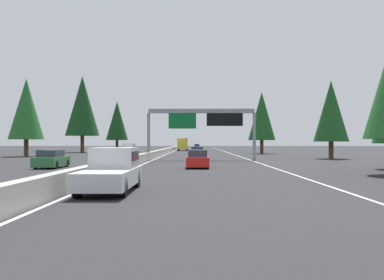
{
  "coord_description": "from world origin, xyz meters",
  "views": [
    {
      "loc": [
        -4.82,
        -5.2,
        2.11
      ],
      "look_at": [
        69.68,
        -4.55,
        2.45
      ],
      "focal_mm": 40.06,
      "sensor_mm": 36.0,
      "label": 1
    }
  ],
  "objects_px": {
    "box_truck_mid_left": "(183,144)",
    "conifer_left_near": "(26,109)",
    "sign_gantry_overhead": "(203,119)",
    "conifer_left_far": "(117,121)",
    "sedan_far_right": "(198,159)",
    "sedan_near_center": "(197,146)",
    "oncoming_far": "(129,149)",
    "sedan_mid_right": "(197,153)",
    "conifer_left_mid": "(82,106)",
    "conifer_right_mid": "(331,111)",
    "oncoming_near": "(51,160)",
    "conifer_right_far": "(262,116)",
    "pickup_far_center": "(112,170)"
  },
  "relations": [
    {
      "from": "box_truck_mid_left",
      "to": "conifer_left_near",
      "type": "bearing_deg",
      "value": 153.66
    },
    {
      "from": "sign_gantry_overhead",
      "to": "conifer_left_far",
      "type": "bearing_deg",
      "value": 21.15
    },
    {
      "from": "sign_gantry_overhead",
      "to": "box_truck_mid_left",
      "type": "relative_size",
      "value": 1.49
    },
    {
      "from": "sedan_far_right",
      "to": "sedan_near_center",
      "type": "relative_size",
      "value": 1.0
    },
    {
      "from": "oncoming_far",
      "to": "sedan_mid_right",
      "type": "bearing_deg",
      "value": 31.44
    },
    {
      "from": "oncoming_far",
      "to": "conifer_left_mid",
      "type": "bearing_deg",
      "value": -134.11
    },
    {
      "from": "conifer_right_mid",
      "to": "sedan_mid_right",
      "type": "bearing_deg",
      "value": 84.41
    },
    {
      "from": "oncoming_near",
      "to": "conifer_left_far",
      "type": "height_order",
      "value": "conifer_left_far"
    },
    {
      "from": "conifer_right_far",
      "to": "conifer_left_mid",
      "type": "distance_m",
      "value": 35.73
    },
    {
      "from": "sedan_mid_right",
      "to": "conifer_left_far",
      "type": "bearing_deg",
      "value": 22.8
    },
    {
      "from": "sedan_far_right",
      "to": "conifer_left_far",
      "type": "bearing_deg",
      "value": 16.01
    },
    {
      "from": "conifer_left_mid",
      "to": "conifer_left_far",
      "type": "height_order",
      "value": "conifer_left_mid"
    },
    {
      "from": "sign_gantry_overhead",
      "to": "pickup_far_center",
      "type": "bearing_deg",
      "value": 171.89
    },
    {
      "from": "sedan_far_right",
      "to": "conifer_left_near",
      "type": "distance_m",
      "value": 36.77
    },
    {
      "from": "box_truck_mid_left",
      "to": "oncoming_near",
      "type": "distance_m",
      "value": 70.5
    },
    {
      "from": "oncoming_near",
      "to": "conifer_left_far",
      "type": "xyz_separation_m",
      "value": [
        64.7,
        6.6,
        6.36
      ]
    },
    {
      "from": "sedan_mid_right",
      "to": "oncoming_far",
      "type": "xyz_separation_m",
      "value": [
        19.58,
        11.97,
        0.23
      ]
    },
    {
      "from": "conifer_right_mid",
      "to": "conifer_right_far",
      "type": "bearing_deg",
      "value": 12.14
    },
    {
      "from": "box_truck_mid_left",
      "to": "sedan_near_center",
      "type": "distance_m",
      "value": 28.92
    },
    {
      "from": "pickup_far_center",
      "to": "sedan_mid_right",
      "type": "height_order",
      "value": "pickup_far_center"
    },
    {
      "from": "sedan_near_center",
      "to": "sedan_far_right",
      "type": "bearing_deg",
      "value": 179.88
    },
    {
      "from": "oncoming_near",
      "to": "conifer_left_mid",
      "type": "relative_size",
      "value": 0.29
    },
    {
      "from": "sign_gantry_overhead",
      "to": "oncoming_near",
      "type": "relative_size",
      "value": 2.88
    },
    {
      "from": "oncoming_near",
      "to": "conifer_right_far",
      "type": "relative_size",
      "value": 0.4
    },
    {
      "from": "sign_gantry_overhead",
      "to": "sedan_far_right",
      "type": "height_order",
      "value": "sign_gantry_overhead"
    },
    {
      "from": "conifer_right_far",
      "to": "conifer_left_near",
      "type": "height_order",
      "value": "conifer_left_near"
    },
    {
      "from": "sign_gantry_overhead",
      "to": "conifer_left_far",
      "type": "relative_size",
      "value": 1.09
    },
    {
      "from": "sign_gantry_overhead",
      "to": "oncoming_far",
      "type": "distance_m",
      "value": 28.31
    },
    {
      "from": "box_truck_mid_left",
      "to": "sedan_near_center",
      "type": "bearing_deg",
      "value": -6.98
    },
    {
      "from": "conifer_right_far",
      "to": "sedan_mid_right",
      "type": "bearing_deg",
      "value": 151.81
    },
    {
      "from": "sedan_far_right",
      "to": "sedan_mid_right",
      "type": "relative_size",
      "value": 1.0
    },
    {
      "from": "sign_gantry_overhead",
      "to": "conifer_right_far",
      "type": "height_order",
      "value": "conifer_right_far"
    },
    {
      "from": "sign_gantry_overhead",
      "to": "conifer_left_mid",
      "type": "relative_size",
      "value": 0.83
    },
    {
      "from": "conifer_left_mid",
      "to": "conifer_right_far",
      "type": "bearing_deg",
      "value": -103.62
    },
    {
      "from": "sedan_near_center",
      "to": "conifer_left_far",
      "type": "distance_m",
      "value": 39.28
    },
    {
      "from": "conifer_right_mid",
      "to": "conifer_left_far",
      "type": "distance_m",
      "value": 57.74
    },
    {
      "from": "pickup_far_center",
      "to": "conifer_left_near",
      "type": "bearing_deg",
      "value": 25.84
    },
    {
      "from": "sedan_far_right",
      "to": "conifer_left_mid",
      "type": "relative_size",
      "value": 0.29
    },
    {
      "from": "sedan_mid_right",
      "to": "conifer_right_mid",
      "type": "bearing_deg",
      "value": -95.59
    },
    {
      "from": "oncoming_near",
      "to": "oncoming_far",
      "type": "relative_size",
      "value": 0.79
    },
    {
      "from": "sign_gantry_overhead",
      "to": "conifer_left_near",
      "type": "height_order",
      "value": "conifer_left_near"
    },
    {
      "from": "conifer_left_mid",
      "to": "conifer_left_far",
      "type": "bearing_deg",
      "value": -17.69
    },
    {
      "from": "oncoming_near",
      "to": "conifer_right_mid",
      "type": "relative_size",
      "value": 0.45
    },
    {
      "from": "sign_gantry_overhead",
      "to": "sedan_near_center",
      "type": "height_order",
      "value": "sign_gantry_overhead"
    },
    {
      "from": "sign_gantry_overhead",
      "to": "oncoming_near",
      "type": "bearing_deg",
      "value": 140.33
    },
    {
      "from": "conifer_right_far",
      "to": "oncoming_near",
      "type": "bearing_deg",
      "value": 150.91
    },
    {
      "from": "oncoming_far",
      "to": "box_truck_mid_left",
      "type": "bearing_deg",
      "value": 163.86
    },
    {
      "from": "sedan_near_center",
      "to": "box_truck_mid_left",
      "type": "bearing_deg",
      "value": 173.02
    },
    {
      "from": "conifer_right_mid",
      "to": "conifer_left_far",
      "type": "xyz_separation_m",
      "value": [
        45.71,
        35.26,
        1.08
      ]
    },
    {
      "from": "sedan_far_right",
      "to": "conifer_right_far",
      "type": "height_order",
      "value": "conifer_right_far"
    }
  ]
}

